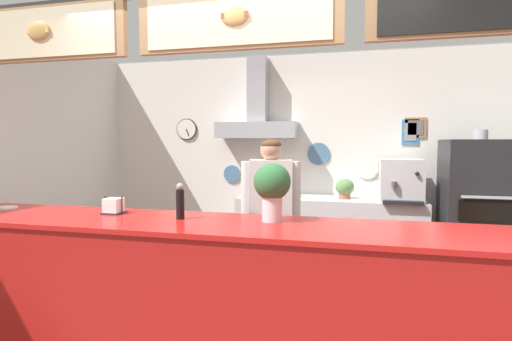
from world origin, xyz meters
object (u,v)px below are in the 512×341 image
object	(u,v)px
pizza_oven	(477,217)
napkin_holder	(114,206)
shop_worker	(271,220)
potted_oregano	(345,188)
basil_vase	(272,188)
espresso_machine	(401,180)
condiment_plate	(5,208)
pepper_grinder	(180,201)
potted_thyme	(285,186)

from	to	relation	value
pizza_oven	napkin_holder	bearing A→B (deg)	-142.41
shop_worker	potted_oregano	size ratio (longest dim) A/B	6.86
shop_worker	basil_vase	xyz separation A→B (m)	(0.26, -1.16, 0.43)
espresso_machine	condiment_plate	xyz separation A→B (m)	(-2.97, -2.40, -0.05)
pizza_oven	potted_oregano	xyz separation A→B (m)	(-1.35, 0.24, 0.24)
potted_oregano	pepper_grinder	world-z (taller)	pepper_grinder
pizza_oven	espresso_machine	world-z (taller)	pizza_oven
shop_worker	pepper_grinder	distance (m)	1.31
espresso_machine	potted_oregano	distance (m)	0.63
pizza_oven	pepper_grinder	bearing A→B (deg)	-135.52
potted_thyme	napkin_holder	world-z (taller)	napkin_holder
potted_thyme	potted_oregano	world-z (taller)	potted_thyme
condiment_plate	basil_vase	world-z (taller)	basil_vase
espresso_machine	basil_vase	world-z (taller)	basil_vase
shop_worker	condiment_plate	world-z (taller)	shop_worker
napkin_holder	basil_vase	size ratio (longest dim) A/B	0.38
pizza_oven	shop_worker	world-z (taller)	pizza_oven
potted_oregano	pizza_oven	bearing A→B (deg)	-10.16
potted_thyme	potted_oregano	size ratio (longest dim) A/B	1.02
pepper_grinder	condiment_plate	bearing A→B (deg)	177.72
pizza_oven	shop_worker	bearing A→B (deg)	-152.52
pepper_grinder	espresso_machine	bearing A→B (deg)	57.78
shop_worker	napkin_holder	distance (m)	1.46
condiment_plate	espresso_machine	bearing A→B (deg)	38.97
shop_worker	basil_vase	world-z (taller)	shop_worker
pizza_oven	potted_thyme	size ratio (longest dim) A/B	7.16
espresso_machine	condiment_plate	bearing A→B (deg)	-141.03
shop_worker	napkin_holder	size ratio (longest dim) A/B	11.85
potted_oregano	pepper_grinder	size ratio (longest dim) A/B	1.03
pizza_oven	basil_vase	distance (m)	2.81
potted_oregano	napkin_holder	world-z (taller)	napkin_holder
shop_worker	potted_thyme	size ratio (longest dim) A/B	6.75
espresso_machine	potted_thyme	bearing A→B (deg)	179.56
espresso_machine	condiment_plate	world-z (taller)	espresso_machine
shop_worker	condiment_plate	xyz separation A→B (m)	(-1.74, -1.17, 0.23)
shop_worker	napkin_holder	bearing A→B (deg)	41.14
napkin_holder	condiment_plate	distance (m)	0.89
espresso_machine	shop_worker	bearing A→B (deg)	-134.81
shop_worker	pepper_grinder	bearing A→B (deg)	62.99
condiment_plate	basil_vase	xyz separation A→B (m)	(2.00, 0.01, 0.20)
potted_thyme	napkin_holder	size ratio (longest dim) A/B	1.76
pizza_oven	potted_thyme	bearing A→B (deg)	173.83
pizza_oven	basil_vase	world-z (taller)	pizza_oven
pepper_grinder	pizza_oven	bearing A→B (deg)	44.48
espresso_machine	pepper_grinder	bearing A→B (deg)	-122.22
basil_vase	potted_thyme	bearing A→B (deg)	98.33
potted_thyme	potted_oregano	xyz separation A→B (m)	(0.70, 0.02, -0.01)
pizza_oven	napkin_holder	xyz separation A→B (m)	(-2.82, -2.17, 0.34)
pepper_grinder	shop_worker	bearing A→B (deg)	75.19
potted_thyme	napkin_holder	xyz separation A→B (m)	(-0.76, -2.39, 0.08)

